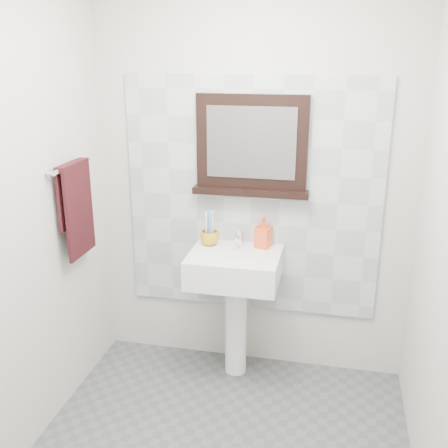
# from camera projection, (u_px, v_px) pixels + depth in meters

# --- Properties ---
(back_wall) EXTENTS (2.00, 0.01, 2.50)m
(back_wall) POSITION_uv_depth(u_px,v_px,m) (252.00, 182.00, 3.27)
(back_wall) COLOR beige
(back_wall) RESTS_ON ground
(front_wall) EXTENTS (2.00, 0.01, 2.50)m
(front_wall) POSITION_uv_depth(u_px,v_px,m) (98.00, 401.00, 1.23)
(front_wall) COLOR beige
(front_wall) RESTS_ON ground
(left_wall) EXTENTS (0.01, 2.20, 2.50)m
(left_wall) POSITION_uv_depth(u_px,v_px,m) (3.00, 226.00, 2.45)
(left_wall) COLOR beige
(left_wall) RESTS_ON ground
(splashback) EXTENTS (1.60, 0.02, 1.50)m
(splashback) POSITION_uv_depth(u_px,v_px,m) (251.00, 198.00, 3.29)
(splashback) COLOR #AEB8BD
(splashback) RESTS_ON back_wall
(pedestal_sink) EXTENTS (0.55, 0.44, 0.96)m
(pedestal_sink) POSITION_uv_depth(u_px,v_px,m) (235.00, 280.00, 3.25)
(pedestal_sink) COLOR white
(pedestal_sink) RESTS_ON ground
(toothbrush_cup) EXTENTS (0.14, 0.14, 0.09)m
(toothbrush_cup) POSITION_uv_depth(u_px,v_px,m) (210.00, 238.00, 3.31)
(toothbrush_cup) COLOR orange
(toothbrush_cup) RESTS_ON pedestal_sink
(toothbrushes) EXTENTS (0.05, 0.04, 0.21)m
(toothbrushes) POSITION_uv_depth(u_px,v_px,m) (210.00, 226.00, 3.28)
(toothbrushes) COLOR white
(toothbrushes) RESTS_ON toothbrush_cup
(soap_dispenser) EXTENTS (0.11, 0.11, 0.20)m
(soap_dispenser) POSITION_uv_depth(u_px,v_px,m) (263.00, 232.00, 3.26)
(soap_dispenser) COLOR red
(soap_dispenser) RESTS_ON pedestal_sink
(framed_mirror) EXTENTS (0.72, 0.11, 0.61)m
(framed_mirror) POSITION_uv_depth(u_px,v_px,m) (252.00, 148.00, 3.16)
(framed_mirror) COLOR black
(framed_mirror) RESTS_ON back_wall
(towel_bar) EXTENTS (0.07, 0.40, 0.03)m
(towel_bar) POSITION_uv_depth(u_px,v_px,m) (71.00, 166.00, 2.94)
(towel_bar) COLOR silver
(towel_bar) RESTS_ON left_wall
(hand_towel) EXTENTS (0.06, 0.30, 0.55)m
(hand_towel) POSITION_uv_depth(u_px,v_px,m) (76.00, 202.00, 3.01)
(hand_towel) COLOR black
(hand_towel) RESTS_ON towel_bar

